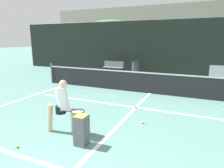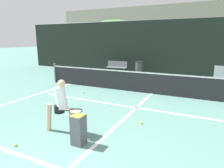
{
  "view_description": "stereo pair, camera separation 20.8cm",
  "coord_description": "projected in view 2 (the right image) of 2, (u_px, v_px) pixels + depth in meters",
  "views": [
    {
      "loc": [
        1.96,
        -1.52,
        2.36
      ],
      "look_at": [
        -0.6,
        4.22,
        0.95
      ],
      "focal_mm": 32.0,
      "sensor_mm": 36.0,
      "label": 1
    },
    {
      "loc": [
        2.15,
        -1.43,
        2.36
      ],
      "look_at": [
        -0.6,
        4.22,
        0.95
      ],
      "focal_mm": 32.0,
      "sensor_mm": 36.0,
      "label": 2
    }
  ],
  "objects": [
    {
      "name": "tree_west",
      "position": [
        116.0,
        25.0,
        19.36
      ],
      "size": [
        3.74,
        3.74,
        4.2
      ],
      "color": "brown",
      "rests_on": "ground"
    },
    {
      "name": "court_service_line",
      "position": [
        136.0,
        108.0,
        7.04
      ],
      "size": [
        8.25,
        0.1,
        0.01
      ],
      "primitive_type": "cube",
      "color": "white",
      "rests_on": "ground"
    },
    {
      "name": "fence_back",
      "position": [
        174.0,
        48.0,
        12.92
      ],
      "size": [
        24.0,
        0.06,
        3.64
      ],
      "color": "black",
      "rests_on": "ground"
    },
    {
      "name": "courtside_bench",
      "position": [
        117.0,
        67.0,
        13.98
      ],
      "size": [
        1.46,
        0.43,
        0.86
      ],
      "rotation": [
        0.0,
        0.0,
        0.04
      ],
      "color": "slate",
      "rests_on": "ground"
    },
    {
      "name": "player_practicing",
      "position": [
        61.0,
        104.0,
        5.09
      ],
      "size": [
        1.16,
        0.44,
        1.39
      ],
      "rotation": [
        0.0,
        0.0,
        0.31
      ],
      "color": "#DBAD84",
      "rests_on": "ground"
    },
    {
      "name": "tennis_ball_scattered_3",
      "position": [
        15.0,
        145.0,
        4.51
      ],
      "size": [
        0.07,
        0.07,
        0.07
      ],
      "primitive_type": "sphere",
      "color": "#D1E033",
      "rests_on": "ground"
    },
    {
      "name": "trash_bin",
      "position": [
        139.0,
        68.0,
        13.37
      ],
      "size": [
        0.48,
        0.48,
        0.92
      ],
      "color": "#3F3F42",
      "rests_on": "ground"
    },
    {
      "name": "building_far",
      "position": [
        192.0,
        32.0,
        24.11
      ],
      "size": [
        36.0,
        2.4,
        6.47
      ],
      "primitive_type": "cube",
      "color": "gray",
      "rests_on": "ground"
    },
    {
      "name": "court_sideline_left",
      "position": [
        25.0,
        98.0,
        8.18
      ],
      "size": [
        0.1,
        6.94,
        0.01
      ],
      "primitive_type": "cube",
      "color": "white",
      "rests_on": "ground"
    },
    {
      "name": "net",
      "position": [
        152.0,
        82.0,
        8.74
      ],
      "size": [
        11.09,
        0.09,
        1.07
      ],
      "color": "slate",
      "rests_on": "ground"
    },
    {
      "name": "tennis_ball_scattered_6",
      "position": [
        84.0,
        92.0,
        8.98
      ],
      "size": [
        0.07,
        0.07,
        0.07
      ],
      "primitive_type": "sphere",
      "color": "#D1E033",
      "rests_on": "ground"
    },
    {
      "name": "court_center_mark",
      "position": [
        127.0,
        116.0,
        6.25
      ],
      "size": [
        0.1,
        5.94,
        0.01
      ],
      "primitive_type": "cube",
      "color": "white",
      "rests_on": "ground"
    },
    {
      "name": "ball_hopper",
      "position": [
        79.0,
        129.0,
        4.52
      ],
      "size": [
        0.28,
        0.28,
        0.71
      ],
      "color": "#4C4C51",
      "rests_on": "ground"
    },
    {
      "name": "tennis_ball_scattered_7",
      "position": [
        142.0,
        123.0,
        5.69
      ],
      "size": [
        0.07,
        0.07,
        0.07
      ],
      "primitive_type": "sphere",
      "color": "#D1E033",
      "rests_on": "ground"
    }
  ]
}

